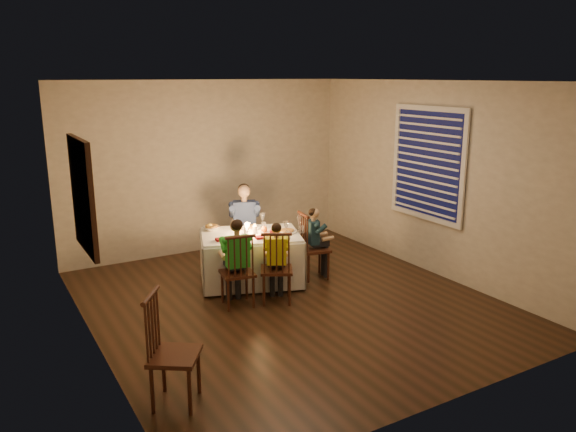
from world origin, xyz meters
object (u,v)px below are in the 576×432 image
chair_near_left (238,305)px  child_green (238,305)px  chair_extra (177,402)px  adult (245,265)px  child_teal (314,277)px  chair_adult (245,265)px  child_yellow (277,301)px  chair_near_right (277,301)px  chair_end (314,277)px  serving_bowl (212,228)px  dining_table (251,248)px

chair_near_left → child_green: (0.00, 0.00, 0.00)m
chair_near_left → chair_extra: 2.08m
adult → child_teal: adult is taller
chair_adult → child_yellow: child_yellow is taller
chair_near_left → chair_near_right: size_ratio=1.00×
chair_end → child_green: bearing=115.0°
chair_adult → chair_near_right: 1.40m
chair_near_right → chair_extra: chair_extra is taller
chair_near_right → adult: adult is taller
chair_near_right → chair_end: same height
adult → chair_near_left: bearing=-96.3°
child_yellow → serving_bowl: 1.38m
chair_near_right → child_yellow: 0.00m
chair_adult → chair_near_left: 1.43m
dining_table → chair_extra: (-1.80, -2.20, -0.48)m
chair_extra → child_yellow: (1.78, 1.47, 0.00)m
child_teal → child_green: bearing=115.0°
dining_table → chair_adult: (0.23, 0.65, -0.48)m
chair_adult → child_yellow: 1.40m
dining_table → child_green: size_ratio=1.43×
adult → serving_bowl: size_ratio=5.62×
chair_adult → chair_near_left: same height
chair_near_left → adult: bearing=-109.9°
child_yellow → chair_near_left: bearing=12.4°
dining_table → chair_end: dining_table is taller
chair_extra → serving_bowl: serving_bowl is taller
chair_extra → serving_bowl: (1.43, 2.61, 0.69)m
child_green → chair_adult: bearing=-109.9°
chair_end → serving_bowl: bearing=70.9°
chair_near_right → child_green: size_ratio=0.86×
chair_near_right → child_teal: bearing=-122.7°
chair_near_left → chair_end: size_ratio=1.00×
child_green → chair_near_left: bearing=-0.0°
dining_table → child_yellow: 0.87m
chair_adult → chair_near_left: size_ratio=1.00×
child_yellow → chair_near_right: bearing=-178.3°
chair_end → serving_bowl: 1.53m
dining_table → chair_near_right: bearing=-72.1°
chair_adult → child_yellow: (-0.25, -1.38, 0.00)m
chair_adult → child_teal: child_teal is taller
adult → serving_bowl: (-0.60, -0.24, 0.69)m
chair_extra → child_yellow: bearing=-16.0°
dining_table → child_yellow: dining_table is taller
chair_adult → child_green: 1.43m
child_teal → chair_near_left: bearing=115.0°
chair_extra → child_green: (1.32, 1.60, 0.00)m
chair_near_left → child_teal: 1.34m
chair_extra → adult: adult is taller
dining_table → serving_bowl: size_ratio=7.19×
child_yellow → child_teal: child_yellow is taller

